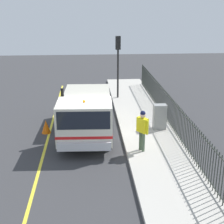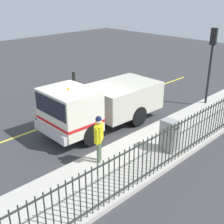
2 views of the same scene
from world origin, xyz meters
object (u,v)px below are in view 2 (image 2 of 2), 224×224
Objects in this scene: traffic_light_near at (212,51)px; utility_cabinet at (169,135)px; work_truck at (97,103)px; traffic_cone at (80,107)px; worker_standing at (99,134)px.

traffic_light_near is 6.38m from utility_cabinet.
utility_cabinet is (3.66, 0.38, -0.46)m from work_truck.
traffic_cone is at bearing -14.98° from work_truck.
traffic_light_near reaches higher than utility_cabinet.
traffic_cone is (-2.02, 0.62, -0.92)m from work_truck.
work_truck is at bearing -17.17° from traffic_cone.
work_truck is at bearing 14.06° from worker_standing.
utility_cabinet is at bearing -2.43° from traffic_cone.
utility_cabinet is at bearing -171.86° from work_truck.
traffic_light_near is 3.19× the size of utility_cabinet.
work_truck is at bearing -174.05° from utility_cabinet.
traffic_cone is at bearing 45.73° from traffic_light_near.
work_truck is at bearing 63.55° from traffic_light_near.
work_truck reaches higher than traffic_cone.
traffic_cone is at bearing 23.75° from worker_standing.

